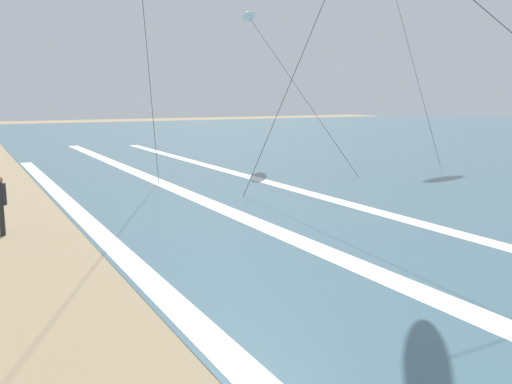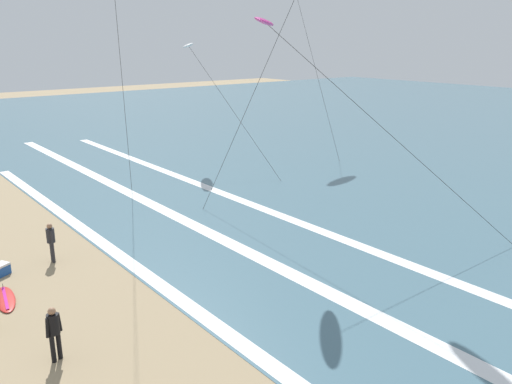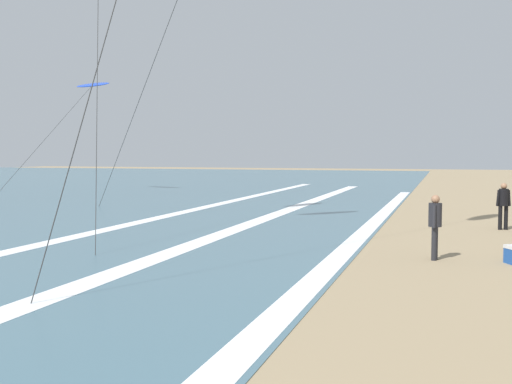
% 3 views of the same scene
% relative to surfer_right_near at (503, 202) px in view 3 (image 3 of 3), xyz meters
% --- Properties ---
extents(wave_foam_shoreline, '(42.97, 0.58, 0.01)m').
position_rel_surfer_right_near_xyz_m(wave_foam_shoreline, '(-2.40, 4.43, -0.94)').
color(wave_foam_shoreline, white).
rests_on(wave_foam_shoreline, ocean_surface).
extents(wave_foam_mid_break, '(58.71, 0.73, 0.01)m').
position_rel_surfer_right_near_xyz_m(wave_foam_mid_break, '(-4.24, 8.73, -0.94)').
color(wave_foam_mid_break, white).
rests_on(wave_foam_mid_break, ocean_surface).
extents(wave_foam_outer_break, '(59.20, 0.65, 0.01)m').
position_rel_surfer_right_near_xyz_m(wave_foam_outer_break, '(-2.23, 12.89, -0.94)').
color(wave_foam_outer_break, white).
rests_on(wave_foam_outer_break, ocean_surface).
extents(surfer_right_near, '(0.32, 0.51, 1.60)m').
position_rel_surfer_right_near_xyz_m(surfer_right_near, '(0.00, 0.00, 0.00)').
color(surfer_right_near, black).
rests_on(surfer_right_near, ground).
extents(surfer_background_far, '(0.51, 0.32, 1.60)m').
position_rel_surfer_right_near_xyz_m(surfer_background_far, '(-6.82, 2.12, 0.00)').
color(surfer_background_far, '#232328').
rests_on(surfer_background_far, ground).
extents(kite_blue_far_right, '(11.76, 3.29, 7.40)m').
position_rel_surfer_right_near_xyz_m(kite_blue_far_right, '(14.23, 24.76, 6.18)').
color(kite_blue_far_right, blue).
rests_on(kite_blue_far_right, ground).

